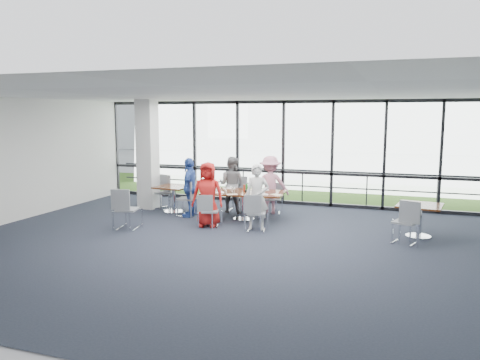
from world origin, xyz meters
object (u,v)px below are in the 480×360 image
(structural_column, at_px, (148,155))
(chair_spare_la, at_px, (127,209))
(diner_far_left, at_px, (232,185))
(chair_main_nl, at_px, (210,211))
(side_table_right, at_px, (420,209))
(chair_main_nr, at_px, (257,213))
(side_table_left, at_px, (174,190))
(diner_near_left, at_px, (208,194))
(main_table, at_px, (244,196))
(chair_main_fl, at_px, (237,195))
(diner_near_right, at_px, (257,197))
(chair_spare_lb, at_px, (165,193))
(chair_spare_r, at_px, (405,222))
(diner_end, at_px, (190,187))
(chair_main_fr, at_px, (273,199))
(chair_main_end, at_px, (187,199))
(diner_far_right, at_px, (270,185))

(structural_column, height_order, chair_spare_la, structural_column)
(diner_far_left, height_order, chair_main_nl, diner_far_left)
(side_table_right, xyz_separation_m, chair_main_nr, (-3.65, -0.69, -0.21))
(side_table_left, height_order, diner_near_left, diner_near_left)
(main_table, bearing_deg, chair_main_fl, 114.04)
(diner_near_right, relative_size, chair_spare_lb, 1.64)
(side_table_right, bearing_deg, chair_spare_r, -113.44)
(diner_end, xyz_separation_m, chair_main_fr, (2.03, 1.13, -0.39))
(chair_main_end, relative_size, chair_spare_la, 0.97)
(diner_near_left, xyz_separation_m, diner_near_right, (1.25, 0.08, -0.01))
(side_table_right, xyz_separation_m, diner_end, (-5.84, 0.27, 0.16))
(side_table_left, relative_size, chair_main_nr, 1.13)
(side_table_right, xyz_separation_m, chair_spare_r, (-0.30, -0.69, -0.18))
(side_table_right, bearing_deg, chair_spare_la, -166.91)
(diner_near_left, bearing_deg, side_table_left, 133.66)
(chair_main_fl, bearing_deg, chair_main_nr, 117.95)
(chair_main_end, bearing_deg, diner_near_left, 42.86)
(diner_near_right, bearing_deg, chair_main_nl, -179.41)
(chair_main_fr, bearing_deg, diner_near_right, 80.84)
(chair_spare_lb, bearing_deg, main_table, -168.11)
(chair_main_nl, xyz_separation_m, chair_main_end, (-1.12, 1.03, 0.07))
(side_table_right, relative_size, chair_main_nr, 1.23)
(chair_main_fl, height_order, chair_spare_lb, chair_spare_lb)
(main_table, distance_m, diner_near_left, 1.18)
(structural_column, relative_size, diner_far_left, 2.01)
(side_table_right, relative_size, diner_far_right, 0.66)
(diner_near_left, bearing_deg, chair_spare_la, -159.41)
(diner_near_right, xyz_separation_m, chair_main_fr, (-0.12, 1.93, -0.38))
(chair_main_nr, height_order, chair_main_fr, chair_main_nr)
(main_table, relative_size, diner_far_left, 1.38)
(diner_near_right, xyz_separation_m, chair_main_fl, (-1.19, 1.91, -0.32))
(diner_near_left, height_order, chair_spare_r, diner_near_left)
(diner_near_left, distance_m, chair_main_nl, 0.42)
(structural_column, xyz_separation_m, chair_main_fl, (2.63, 0.45, -1.12))
(structural_column, relative_size, side_table_right, 2.97)
(diner_near_left, distance_m, diner_far_right, 2.23)
(side_table_right, height_order, diner_near_left, diner_near_left)
(diner_far_right, height_order, chair_main_fl, diner_far_right)
(side_table_left, xyz_separation_m, diner_near_left, (1.59, -1.25, 0.16))
(side_table_right, distance_m, diner_near_left, 4.98)
(chair_main_fl, relative_size, chair_main_fr, 1.16)
(structural_column, bearing_deg, chair_main_nr, -22.74)
(diner_far_left, distance_m, chair_main_nr, 2.31)
(side_table_right, relative_size, chair_main_fr, 1.31)
(side_table_right, bearing_deg, chair_spare_lb, 172.24)
(chair_spare_r, bearing_deg, side_table_left, -171.94)
(chair_main_fl, xyz_separation_m, chair_main_end, (-1.08, -1.07, -0.00))
(chair_main_nl, height_order, chair_main_end, chair_main_end)
(chair_main_end, bearing_deg, chair_main_nl, 42.48)
(structural_column, height_order, chair_main_nl, structural_column)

